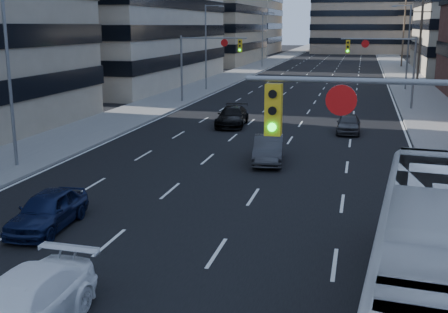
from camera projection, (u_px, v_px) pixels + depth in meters
road_surface at (337, 56)px, 129.39m from camera, size 18.00×300.00×0.02m
sidewalk_left at (287, 55)px, 132.04m from camera, size 5.00×300.00×0.15m
sidewalk_right at (389, 56)px, 126.71m from camera, size 5.00×300.00×0.15m
office_left_far at (201, 19)px, 104.76m from camera, size 20.00×30.00×16.00m
bg_block_left at (229, 13)px, 143.05m from camera, size 24.00×24.00×20.00m
signal_near_right at (437, 156)px, 11.31m from camera, size 6.59×0.33×6.00m
signal_far_left at (206, 55)px, 49.81m from camera, size 6.09×0.33×6.00m
signal_far_right at (385, 58)px, 46.25m from camera, size 6.09×0.33×6.00m
utility_pole_midblock at (421, 35)px, 64.73m from camera, size 2.20×0.28×11.00m
utility_pole_distant at (404, 32)px, 93.10m from camera, size 2.20×0.28×11.00m
streetlight_left_near at (11, 65)px, 26.61m from camera, size 2.03×0.22×9.00m
streetlight_left_mid at (207, 43)px, 59.71m from camera, size 2.03×0.22×9.00m
streetlight_left_far at (263, 37)px, 92.81m from camera, size 2.03×0.22×9.00m
streetlight_right_far at (407, 43)px, 59.65m from camera, size 2.03×0.22×9.00m
white_van at (18, 309)px, 12.56m from camera, size 2.08×4.82×1.38m
transit_bus at (442, 262)px, 12.70m from camera, size 3.90×12.13×3.32m
sedan_blue at (48, 210)px, 19.36m from camera, size 1.79×4.01×1.34m
sedan_grey_center at (268, 150)px, 28.73m from camera, size 1.95×4.31×1.37m
sedan_black_far at (232, 117)px, 39.18m from camera, size 2.22×4.81×1.36m
sedan_grey_right at (349, 123)px, 36.68m from camera, size 1.51×3.71×1.26m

